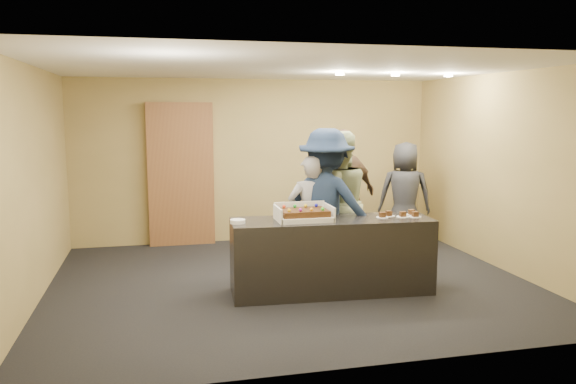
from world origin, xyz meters
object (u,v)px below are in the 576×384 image
at_px(plate_stack, 238,221).
at_px(person_dark_suit, 405,195).
at_px(sheet_cake, 304,212).
at_px(person_sage_man, 338,203).
at_px(serving_counter, 331,256).
at_px(person_brown_extra, 345,195).
at_px(person_navy_man, 326,206).
at_px(storage_cabinet, 181,174).
at_px(cake_box, 303,216).
at_px(person_server_grey, 311,219).

relative_size(plate_stack, person_dark_suit, 0.10).
relative_size(sheet_cake, person_sage_man, 0.29).
bearing_deg(serving_counter, person_sage_man, 70.73).
distance_m(person_sage_man, person_brown_extra, 0.72).
distance_m(serving_counter, person_navy_man, 0.70).
relative_size(serving_counter, person_sage_man, 1.25).
bearing_deg(storage_cabinet, plate_stack, -80.09).
distance_m(person_brown_extra, person_dark_suit, 1.27).
relative_size(cake_box, person_sage_man, 0.34).
bearing_deg(storage_cabinet, person_dark_suit, -16.58).
xyz_separation_m(cake_box, person_server_grey, (0.22, 0.43, -0.12)).
distance_m(person_sage_man, person_navy_man, 0.41).
relative_size(plate_stack, person_navy_man, 0.09).
relative_size(person_server_grey, person_brown_extra, 0.85).
bearing_deg(person_dark_suit, cake_box, 61.26).
bearing_deg(serving_counter, person_brown_extra, 69.06).
bearing_deg(person_dark_suit, plate_stack, 53.08).
bearing_deg(person_sage_man, person_brown_extra, -119.51).
bearing_deg(person_navy_man, person_dark_suit, -106.89).
bearing_deg(person_sage_man, sheet_cake, 45.73).
height_order(storage_cabinet, person_navy_man, storage_cabinet).
bearing_deg(plate_stack, person_brown_extra, 38.34).
height_order(cake_box, sheet_cake, cake_box).
relative_size(serving_counter, storage_cabinet, 1.04).
height_order(serving_counter, cake_box, cake_box).
xyz_separation_m(sheet_cake, person_server_grey, (0.22, 0.45, -0.18)).
height_order(serving_counter, sheet_cake, sheet_cake).
relative_size(cake_box, sheet_cake, 1.17).
xyz_separation_m(person_server_grey, person_dark_suit, (1.95, 1.44, 0.03)).
bearing_deg(plate_stack, sheet_cake, -0.36).
relative_size(person_sage_man, person_dark_suit, 1.13).
xyz_separation_m(serving_counter, plate_stack, (-1.13, 0.00, 0.47)).
height_order(person_sage_man, person_navy_man, person_navy_man).
bearing_deg(person_server_grey, storage_cabinet, -53.02).
bearing_deg(sheet_cake, plate_stack, 179.64).
bearing_deg(person_brown_extra, plate_stack, 14.38).
xyz_separation_m(plate_stack, person_server_grey, (1.00, 0.45, -0.10)).
bearing_deg(sheet_cake, person_server_grey, 64.17).
height_order(person_navy_man, person_dark_suit, person_navy_man).
distance_m(serving_counter, person_brown_extra, 1.63).
relative_size(cake_box, person_brown_extra, 0.34).
relative_size(sheet_cake, person_dark_suit, 0.32).
relative_size(sheet_cake, plate_stack, 3.14).
xyz_separation_m(storage_cabinet, person_sage_man, (1.96, -2.15, -0.20)).
relative_size(person_server_grey, person_navy_man, 0.83).
relative_size(serving_counter, person_brown_extra, 1.25).
bearing_deg(person_brown_extra, person_server_grey, 27.19).
xyz_separation_m(plate_stack, person_sage_man, (1.45, 0.76, 0.04)).
distance_m(serving_counter, sheet_cake, 0.65).
height_order(cake_box, person_navy_man, person_navy_man).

